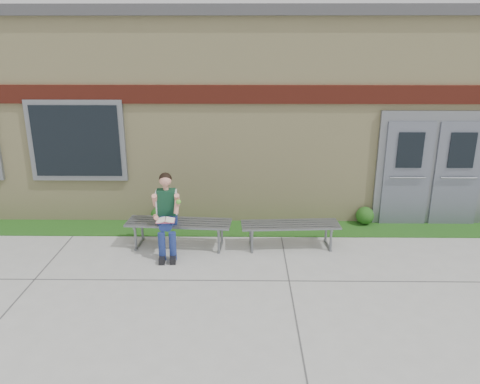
{
  "coord_description": "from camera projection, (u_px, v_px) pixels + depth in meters",
  "views": [
    {
      "loc": [
        0.31,
        -6.01,
        3.59
      ],
      "look_at": [
        0.22,
        1.7,
        1.07
      ],
      "focal_mm": 35.0,
      "sensor_mm": 36.0,
      "label": 1
    }
  ],
  "objects": [
    {
      "name": "shrub_mid",
      "position": [
        159.0,
        215.0,
        9.5
      ],
      "size": [
        0.33,
        0.33,
        0.33
      ],
      "primitive_type": "sphere",
      "color": "#245015",
      "rests_on": "grass_strip"
    },
    {
      "name": "school_building",
      "position": [
        234.0,
        101.0,
        11.87
      ],
      "size": [
        16.2,
        6.22,
        4.2
      ],
      "color": "beige",
      "rests_on": "ground"
    },
    {
      "name": "bench_right",
      "position": [
        290.0,
        229.0,
        8.39
      ],
      "size": [
        1.78,
        0.59,
        0.45
      ],
      "rotation": [
        0.0,
        0.0,
        0.06
      ],
      "color": "slate",
      "rests_on": "ground"
    },
    {
      "name": "girl",
      "position": [
        167.0,
        212.0,
        8.09
      ],
      "size": [
        0.52,
        0.85,
        1.41
      ],
      "rotation": [
        0.0,
        0.0,
        0.09
      ],
      "color": "navy",
      "rests_on": "ground"
    },
    {
      "name": "bench_left",
      "position": [
        179.0,
        227.0,
        8.4
      ],
      "size": [
        1.9,
        0.66,
        0.49
      ],
      "rotation": [
        0.0,
        0.0,
        -0.07
      ],
      "color": "slate",
      "rests_on": "ground"
    },
    {
      "name": "grass_strip",
      "position": [
        230.0,
        228.0,
        9.3
      ],
      "size": [
        16.0,
        0.8,
        0.02
      ],
      "primitive_type": "cube",
      "color": "#245015",
      "rests_on": "ground"
    },
    {
      "name": "ground",
      "position": [
        224.0,
        297.0,
        6.83
      ],
      "size": [
        80.0,
        80.0,
        0.0
      ],
      "primitive_type": "plane",
      "color": "#9E9E99",
      "rests_on": "ground"
    },
    {
      "name": "shrub_east",
      "position": [
        365.0,
        216.0,
        9.45
      ],
      "size": [
        0.36,
        0.36,
        0.36
      ],
      "primitive_type": "sphere",
      "color": "#245015",
      "rests_on": "grass_strip"
    }
  ]
}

